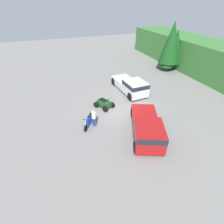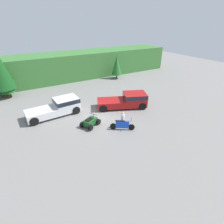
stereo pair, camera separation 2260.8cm
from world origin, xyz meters
The scene contains 9 objects.
ground_plane centered at (0.00, 0.00, 0.00)m, with size 80.00×80.00×0.00m, color slate.
hillside_backdrop centered at (0.00, 16.00, 2.22)m, with size 44.00×6.00×4.45m.
tree_mid_right centered at (-8.00, 11.27, 2.53)m, with size 1.89×1.89×4.30m.
tree_right centered at (9.59, 11.43, 2.43)m, with size 1.82×1.82×4.13m.
pickup_truck_red centered at (4.40, 0.57, 0.95)m, with size 6.23×4.28×1.77m.
pickup_truck_second centered at (-3.31, 2.90, 0.95)m, with size 5.85×2.52×1.77m.
dirt_bike centered at (1.19, -3.38, 0.50)m, with size 2.03×1.48×1.21m.
quad_atv centered at (-1.24, -1.18, 0.44)m, with size 2.27×2.03×1.14m.
rider_person centered at (1.45, -3.01, 0.93)m, with size 0.50×0.50×1.70m.
Camera 2 is at (-6.92, -15.34, 9.58)m, focal length 28.00 mm.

